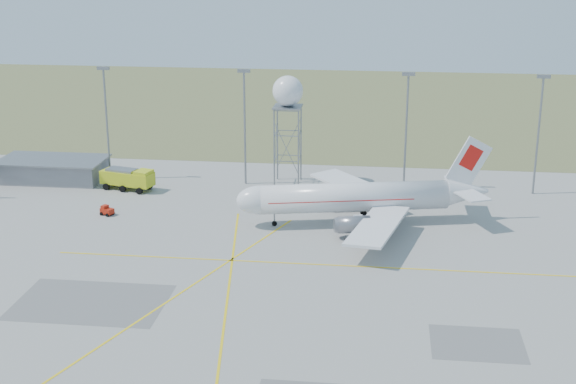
# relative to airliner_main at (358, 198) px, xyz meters

# --- Properties ---
(ground) EXTENTS (400.00, 400.00, 0.00)m
(ground) POSITION_rel_airliner_main_xyz_m (-10.69, -47.32, -4.09)
(ground) COLOR #A1A19C
(ground) RESTS_ON ground
(grass_strip) EXTENTS (400.00, 120.00, 0.03)m
(grass_strip) POSITION_rel_airliner_main_xyz_m (-10.69, 92.68, -4.07)
(grass_strip) COLOR #5F6B3B
(grass_strip) RESTS_ON ground
(building_grey) EXTENTS (19.00, 10.00, 3.90)m
(building_grey) POSITION_rel_airliner_main_xyz_m (-55.69, 16.68, -2.11)
(building_grey) COLOR gray
(building_grey) RESTS_ON ground
(mast_a) EXTENTS (2.20, 0.50, 20.50)m
(mast_a) POSITION_rel_airliner_main_xyz_m (-45.69, 18.68, 7.98)
(mast_a) COLOR gray
(mast_a) RESTS_ON ground
(mast_b) EXTENTS (2.20, 0.50, 20.50)m
(mast_b) POSITION_rel_airliner_main_xyz_m (-20.69, 18.68, 7.98)
(mast_b) COLOR gray
(mast_b) RESTS_ON ground
(mast_c) EXTENTS (2.20, 0.50, 20.50)m
(mast_c) POSITION_rel_airliner_main_xyz_m (7.31, 18.68, 7.98)
(mast_c) COLOR gray
(mast_c) RESTS_ON ground
(mast_d) EXTENTS (2.20, 0.50, 20.50)m
(mast_d) POSITION_rel_airliner_main_xyz_m (29.31, 18.68, 7.98)
(mast_d) COLOR gray
(mast_d) RESTS_ON ground
(airliner_main) EXTENTS (38.94, 37.20, 13.34)m
(airliner_main) POSITION_rel_airliner_main_xyz_m (0.00, 0.00, 0.00)
(airliner_main) COLOR silver
(airliner_main) RESTS_ON ground
(radar_tower) EXTENTS (5.33, 5.33, 19.31)m
(radar_tower) POSITION_rel_airliner_main_xyz_m (-13.25, 19.96, 6.75)
(radar_tower) COLOR gray
(radar_tower) RESTS_ON ground
(fire_truck) EXTENTS (9.91, 5.66, 3.77)m
(fire_truck) POSITION_rel_airliner_main_xyz_m (-40.25, 12.61, -2.28)
(fire_truck) COLOR #BAC316
(fire_truck) RESTS_ON ground
(baggage_tug) EXTENTS (2.34, 2.20, 1.54)m
(baggage_tug) POSITION_rel_airliner_main_xyz_m (-39.55, -0.98, -3.50)
(baggage_tug) COLOR #AA1C0C
(baggage_tug) RESTS_ON ground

